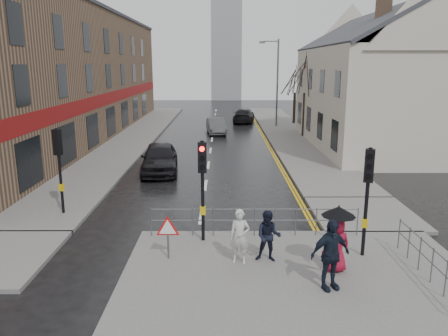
{
  "coord_description": "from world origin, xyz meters",
  "views": [
    {
      "loc": [
        0.85,
        -13.54,
        5.93
      ],
      "look_at": [
        0.91,
        3.46,
        1.85
      ],
      "focal_mm": 35.0,
      "sensor_mm": 36.0,
      "label": 1
    }
  ],
  "objects_px": {
    "pedestrian_a": "(240,237)",
    "car_mid": "(216,126)",
    "pedestrian_b": "(268,236)",
    "car_parked": "(160,158)",
    "pedestrian_with_umbrella": "(337,235)",
    "pedestrian_d": "(330,255)"
  },
  "relations": [
    {
      "from": "pedestrian_a",
      "to": "pedestrian_b",
      "type": "bearing_deg",
      "value": 18.53
    },
    {
      "from": "pedestrian_with_umbrella",
      "to": "pedestrian_d",
      "type": "bearing_deg",
      "value": -113.29
    },
    {
      "from": "pedestrian_b",
      "to": "pedestrian_d",
      "type": "relative_size",
      "value": 0.81
    },
    {
      "from": "pedestrian_with_umbrella",
      "to": "pedestrian_d",
      "type": "relative_size",
      "value": 1.01
    },
    {
      "from": "pedestrian_b",
      "to": "car_mid",
      "type": "relative_size",
      "value": 0.38
    },
    {
      "from": "pedestrian_a",
      "to": "pedestrian_d",
      "type": "height_order",
      "value": "pedestrian_d"
    },
    {
      "from": "pedestrian_a",
      "to": "car_mid",
      "type": "bearing_deg",
      "value": 103.08
    },
    {
      "from": "pedestrian_d",
      "to": "car_parked",
      "type": "distance_m",
      "value": 14.65
    },
    {
      "from": "pedestrian_a",
      "to": "car_mid",
      "type": "xyz_separation_m",
      "value": [
        -1.06,
        25.54,
        -0.29
      ]
    },
    {
      "from": "pedestrian_d",
      "to": "car_mid",
      "type": "bearing_deg",
      "value": 77.6
    },
    {
      "from": "car_parked",
      "to": "pedestrian_with_umbrella",
      "type": "bearing_deg",
      "value": -66.37
    },
    {
      "from": "pedestrian_b",
      "to": "car_parked",
      "type": "distance_m",
      "value": 12.53
    },
    {
      "from": "pedestrian_with_umbrella",
      "to": "pedestrian_d",
      "type": "distance_m",
      "value": 1.1
    },
    {
      "from": "pedestrian_d",
      "to": "car_mid",
      "type": "xyz_separation_m",
      "value": [
        -3.35,
        27.1,
        -0.43
      ]
    },
    {
      "from": "pedestrian_with_umbrella",
      "to": "pedestrian_d",
      "type": "xyz_separation_m",
      "value": [
        -0.43,
        -1.01,
        -0.13
      ]
    },
    {
      "from": "pedestrian_b",
      "to": "car_mid",
      "type": "bearing_deg",
      "value": 104.63
    },
    {
      "from": "pedestrian_d",
      "to": "car_mid",
      "type": "distance_m",
      "value": 27.31
    },
    {
      "from": "car_mid",
      "to": "pedestrian_b",
      "type": "bearing_deg",
      "value": -92.8
    },
    {
      "from": "pedestrian_with_umbrella",
      "to": "pedestrian_d",
      "type": "height_order",
      "value": "pedestrian_with_umbrella"
    },
    {
      "from": "pedestrian_with_umbrella",
      "to": "car_parked",
      "type": "relative_size",
      "value": 0.4
    },
    {
      "from": "pedestrian_with_umbrella",
      "to": "car_parked",
      "type": "distance_m",
      "value": 13.95
    },
    {
      "from": "car_parked",
      "to": "car_mid",
      "type": "distance_m",
      "value": 14.19
    }
  ]
}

